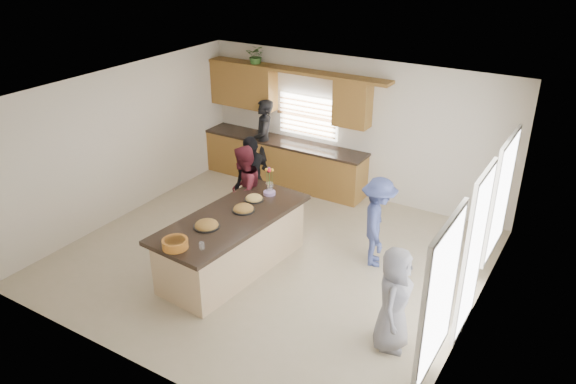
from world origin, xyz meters
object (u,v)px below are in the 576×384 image
Objects in this scene: woman_left_mid at (244,191)px; woman_right_back at (378,222)px; woman_right_front at (394,299)px; woman_left_back at (264,141)px; island at (233,244)px; woman_left_front at (252,179)px; salad_bowl at (175,243)px.

woman_right_back is (2.43, 0.27, -0.06)m from woman_left_mid.
woman_left_back is at bearing 42.29° from woman_right_front.
woman_right_back is at bearing 20.63° from woman_right_front.
island is 1.70× the size of woman_left_mid.
woman_left_back is 1.77m from woman_left_front.
woman_left_back reaches higher than woman_left_front.
salad_bowl is at bearing 14.05° from woman_left_front.
woman_left_front is 4.06m from woman_right_front.
woman_left_mid is (-0.55, 1.08, 0.37)m from island.
woman_left_back is 5.61m from woman_right_front.
woman_left_front is 1.09× the size of woman_right_back.
woman_right_back is (3.37, -1.79, -0.15)m from woman_left_back.
woman_left_front is 1.13× the size of woman_right_front.
island is 1.30m from salad_bowl.
woman_left_back is 1.19× the size of woman_right_back.
woman_left_mid is 1.08× the size of woman_right_back.
woman_left_back is 2.27m from woman_left_mid.
woman_left_front is at bearing 52.53° from woman_right_front.
woman_right_front is at bearing 63.02° from woman_left_front.
woman_left_back reaches higher than salad_bowl.
woman_left_front reaches higher than woman_right_front.
salad_bowl is 0.22× the size of woman_left_mid.
woman_left_front is at bearing -4.46° from woman_left_back.
woman_left_mid is 3.72m from woman_right_front.
island is at bearing -5.81° from woman_left_back.
woman_left_front is (-0.15, 0.48, 0.01)m from woman_left_mid.
island is 1.68× the size of woman_left_front.
woman_left_front is (-0.58, 2.72, -0.19)m from salad_bowl.
woman_left_mid is 1.12× the size of woman_right_front.
woman_right_front is at bearing 19.63° from woman_left_back.
woman_left_front is 2.58m from woman_right_back.
woman_right_front is (4.35, -3.54, -0.17)m from woman_left_back.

